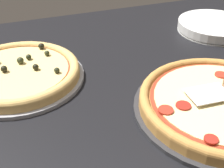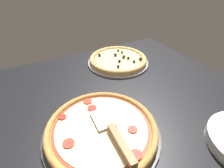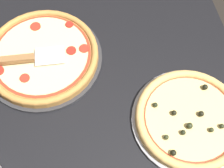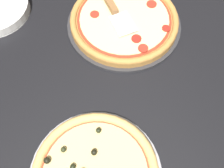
% 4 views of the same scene
% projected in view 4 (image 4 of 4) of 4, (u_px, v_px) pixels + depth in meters
% --- Properties ---
extents(ground_plane, '(1.39, 1.19, 0.04)m').
position_uv_depth(ground_plane, '(125.00, 39.00, 0.91)').
color(ground_plane, black).
extents(pizza_pan_front, '(0.39, 0.39, 0.01)m').
position_uv_depth(pizza_pan_front, '(124.00, 24.00, 0.91)').
color(pizza_pan_front, '#2D2D30').
rests_on(pizza_pan_front, ground_plane).
extents(pizza_front, '(0.37, 0.37, 0.03)m').
position_uv_depth(pizza_front, '(124.00, 20.00, 0.89)').
color(pizza_front, '#B77F3D').
rests_on(pizza_front, pizza_pan_front).
extents(serving_spatula, '(0.07, 0.24, 0.02)m').
position_uv_depth(serving_spatula, '(110.00, 2.00, 0.90)').
color(serving_spatula, silver).
rests_on(serving_spatula, pizza_front).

